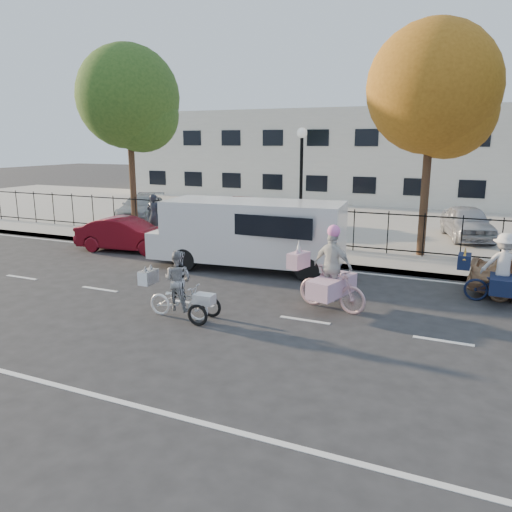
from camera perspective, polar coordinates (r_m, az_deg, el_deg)
The scene contains 20 objects.
ground at distance 12.83m, azimuth -7.25°, elevation -5.39°, with size 120.00×120.00×0.00m, color #333334.
road_markings at distance 12.83m, azimuth -7.25°, elevation -5.37°, with size 60.00×9.52×0.01m, color silver, non-canonical shape.
curb at distance 17.15m, azimuth 1.51°, elevation -0.30°, with size 60.00×0.10×0.15m, color #A8A399.
sidewalk at distance 18.10m, azimuth 2.79°, elevation 0.40°, with size 60.00×2.20×0.15m, color #A8A399.
parking_lot at distance 26.45m, azimuth 9.86°, elevation 4.26°, with size 60.00×15.60×0.15m, color #A8A399.
iron_fence at distance 18.95m, azimuth 4.03°, elevation 3.50°, with size 58.00×0.06×1.50m, color black, non-canonical shape.
building at distance 35.95m, azimuth 14.11°, elevation 11.03°, with size 34.00×10.00×6.00m, color silver.
lamppost at distance 18.17m, azimuth 5.20°, elevation 10.09°, with size 0.36×0.36×4.33m.
street_sign at distance 19.22m, azimuth -1.56°, elevation 5.22°, with size 0.85×0.06×1.80m.
zebra_trike at distance 11.69m, azimuth -8.83°, elevation -4.08°, with size 1.88×0.71×1.61m.
unicorn_bike at distance 12.20m, azimuth 8.54°, elevation -2.58°, with size 2.14×1.53×2.10m.
bull_bike at distance 13.96m, azimuth 26.21°, elevation -2.04°, with size 1.94×1.33×1.82m.
white_van at distance 15.89m, azimuth -0.67°, elevation 2.80°, with size 6.34×2.66×2.18m.
red_sedan at distance 19.19m, azimuth -14.50°, elevation 2.40°, with size 1.32×3.79×1.25m, color #5A0A14.
pedestrian at distance 21.07m, azimuth -11.57°, elevation 4.59°, with size 0.64×0.42×1.76m, color black.
lot_car_a at distance 26.05m, azimuth -13.02°, elevation 5.47°, with size 1.67×4.10×1.19m, color #999DA0.
lot_car_c at distance 22.20m, azimuth 5.33°, elevation 4.56°, with size 1.33×3.81×1.25m, color #4F5157.
lot_car_d at distance 21.91m, azimuth 23.00°, elevation 3.57°, with size 1.57×3.90×1.33m, color #AAACB2.
tree_west at distance 23.02m, azimuth -14.01°, elevation 16.70°, with size 4.40×4.40×8.06m.
tree_mid at distance 18.02m, azimuth 19.99°, elevation 16.95°, with size 4.28×4.28×7.85m.
Camera 1 is at (6.40, -10.36, 4.04)m, focal length 35.00 mm.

